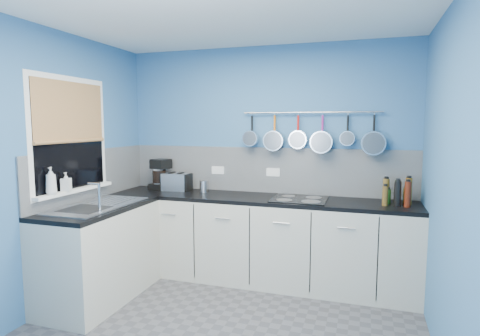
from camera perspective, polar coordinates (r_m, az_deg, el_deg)
The scene contains 42 objects.
ceiling at distance 3.05m, azimuth -3.70°, elevation 22.55°, with size 3.20×3.00×0.02m, color white.
wall_back at distance 4.39m, azimuth 3.66°, elevation 1.03°, with size 3.20×0.02×2.50m, color teal.
wall_front at distance 1.67m, azimuth -22.87°, elevation -8.31°, with size 3.20×0.02×2.50m, color teal.
wall_left at distance 3.85m, azimuth -26.47°, elevation -0.39°, with size 0.02×3.00×2.50m, color teal.
wall_right at distance 2.81m, azimuth 28.73°, elevation -2.78°, with size 0.02×3.00×2.50m, color teal.
backsplash_back at distance 4.38m, azimuth 3.58°, elevation -0.30°, with size 3.20×0.02×0.50m, color #9C9DA0.
backsplash_left at distance 4.29m, azimuth -20.61°, elevation -0.84°, with size 0.02×1.80×0.50m, color #9C9DA0.
cabinet_run_back at distance 4.26m, azimuth 2.54°, elevation -10.41°, with size 3.20×0.60×0.86m, color #BBB6A7.
worktop_back at distance 4.15m, azimuth 2.57°, elevation -4.45°, with size 3.20×0.60×0.04m, color black.
cabinet_run_left at distance 4.04m, azimuth -19.62°, elevation -11.72°, with size 0.60×1.20×0.86m, color #BBB6A7.
worktop_left at distance 3.92m, azimuth -19.87°, elevation -5.45°, with size 0.60×1.20×0.04m, color black.
window_frame at distance 4.02m, azimuth -23.34°, elevation 4.31°, with size 0.01×1.00×1.10m, color white.
window_glass at distance 4.02m, azimuth -23.29°, elevation 4.31°, with size 0.01×0.90×1.00m, color black.
bamboo_blind at distance 4.01m, azimuth -23.35°, elevation 7.52°, with size 0.01×0.90×0.55m, color #BE7449.
window_sill at distance 4.05m, azimuth -22.76°, elevation -2.97°, with size 0.10×0.98×0.03m, color white.
sink_unit at distance 3.92m, azimuth -19.88°, elevation -5.11°, with size 0.50×0.95×0.01m, color silver.
mixer_tap at distance 3.66m, azimuth -19.69°, elevation -3.89°, with size 0.12×0.08×0.26m, color silver, non-canonical shape.
socket_left at distance 4.54m, azimuth -3.21°, elevation -0.32°, with size 0.15×0.01×0.09m, color white.
socket_right at distance 4.35m, azimuth 4.81°, elevation -0.62°, with size 0.15×0.01×0.09m, color white.
pot_rail at distance 4.22m, azimuth 10.16°, elevation 7.93°, with size 0.02×0.02×1.45m, color silver.
soap_bottle_a at distance 3.79m, azimuth -25.68°, elevation -1.67°, with size 0.09×0.09×0.24m, color white.
soap_bottle_b at distance 3.93m, azimuth -23.87°, elevation -1.82°, with size 0.08×0.08×0.17m, color white.
paper_towel at distance 4.68m, azimuth -11.74°, elevation -1.58°, with size 0.11×0.11×0.24m, color white.
coffee_maker at distance 4.67m, azimuth -11.47°, elevation -0.91°, with size 0.20×0.22×0.35m, color black, non-canonical shape.
toaster at distance 4.57m, azimuth -9.19°, elevation -2.00°, with size 0.31×0.18×0.20m, color silver.
canister at distance 4.44m, azimuth -5.29°, elevation -2.66°, with size 0.09×0.09×0.13m, color silver.
hob at distance 4.01m, azimuth 8.58°, elevation -4.51°, with size 0.54×0.47×0.01m, color black.
pan_0 at distance 4.34m, azimuth 1.72°, elevation 5.59°, with size 0.17×0.12×0.36m, color silver, non-canonical shape.
pan_1 at distance 4.28m, azimuth 5.01°, elevation 5.24°, with size 0.22×0.10×0.41m, color silver, non-canonical shape.
pan_2 at distance 4.23m, azimuth 8.38°, elevation 5.37°, with size 0.19×0.06×0.38m, color silver, non-canonical shape.
pan_3 at distance 4.20m, azimuth 11.81°, elevation 5.03°, with size 0.23×0.13×0.42m, color silver, non-canonical shape.
pan_4 at distance 4.18m, azimuth 15.31°, elevation 5.47°, with size 0.15×0.08×0.34m, color silver, non-canonical shape.
pan_5 at distance 4.17m, azimuth 18.79°, elevation 4.76°, with size 0.24×0.11×0.43m, color silver, non-canonical shape.
condiment_0 at distance 4.11m, azimuth 22.88°, elevation -3.71°, with size 0.05×0.05×0.15m, color olive.
condiment_1 at distance 4.12m, azimuth 21.80°, elevation -3.44°, with size 0.06×0.06×0.18m, color black.
condiment_2 at distance 4.09m, azimuth 20.37°, elevation -3.07°, with size 0.06×0.06×0.23m, color brown.
condiment_3 at distance 4.02m, azimuth 23.19°, elevation -3.16°, with size 0.06×0.06×0.26m, color #8C5914.
condiment_4 at distance 4.03m, azimuth 21.83°, elevation -3.30°, with size 0.06×0.06×0.23m, color #3F721E.
condiment_5 at distance 4.03m, azimuth 20.62°, elevation -3.87°, with size 0.05×0.05×0.14m, color #265919.
condiment_6 at distance 3.93m, azimuth 23.09°, elevation -3.53°, with size 0.06×0.06×0.24m, color #4C190C.
condiment_7 at distance 3.93m, azimuth 21.84°, elevation -3.47°, with size 0.06×0.06×0.23m, color black.
condiment_8 at distance 3.92m, azimuth 20.25°, elevation -3.80°, with size 0.05×0.05×0.18m, color brown.
Camera 1 is at (1.07, -2.73, 1.66)m, focal length 29.49 mm.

